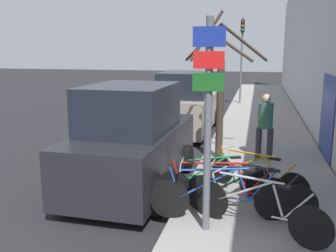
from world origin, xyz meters
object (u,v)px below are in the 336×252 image
(bicycle_0, at_px, (256,209))
(parked_car_0, at_px, (133,142))
(traffic_light, at_px, (242,49))
(bicycle_2, at_px, (248,195))
(bicycle_5, at_px, (255,175))
(bicycle_3, at_px, (221,189))
(bicycle_1, at_px, (222,197))
(parked_car_1, at_px, (186,105))
(bicycle_4, at_px, (214,181))
(street_tree, at_px, (220,93))
(pedestrian_near, at_px, (265,122))
(signpost, at_px, (208,119))

(bicycle_0, relative_size, parked_car_0, 0.50)
(parked_car_0, distance_m, traffic_light, 13.28)
(bicycle_2, xyz_separation_m, bicycle_5, (0.10, 1.18, -0.03))
(bicycle_3, bearing_deg, parked_car_0, 57.99)
(bicycle_1, xyz_separation_m, parked_car_1, (-2.00, 7.31, 0.46))
(bicycle_0, bearing_deg, parked_car_1, 43.81)
(parked_car_1, bearing_deg, bicycle_4, -73.93)
(bicycle_5, distance_m, street_tree, 2.89)
(bicycle_0, distance_m, bicycle_4, 1.42)
(bicycle_0, xyz_separation_m, bicycle_2, (-0.14, 0.52, 0.00))
(bicycle_1, bearing_deg, bicycle_5, -31.54)
(parked_car_1, distance_m, pedestrian_near, 4.39)
(signpost, relative_size, bicycle_4, 1.58)
(bicycle_2, distance_m, parked_car_0, 2.87)
(signpost, bearing_deg, bicycle_5, 67.45)
(pedestrian_near, height_order, street_tree, street_tree)
(parked_car_0, bearing_deg, parked_car_1, 90.45)
(parked_car_0, relative_size, parked_car_1, 0.96)
(bicycle_5, distance_m, traffic_light, 13.40)
(bicycle_3, xyz_separation_m, street_tree, (-0.39, 3.35, 1.34))
(bicycle_5, height_order, street_tree, street_tree)
(pedestrian_near, bearing_deg, signpost, -91.96)
(parked_car_1, distance_m, traffic_light, 7.63)
(signpost, relative_size, bicycle_5, 1.67)
(bicycle_1, relative_size, street_tree, 0.63)
(pedestrian_near, distance_m, traffic_light, 10.83)
(parked_car_0, bearing_deg, bicycle_3, -27.19)
(bicycle_2, bearing_deg, bicycle_1, 117.77)
(street_tree, bearing_deg, bicycle_0, -76.04)
(bicycle_1, bearing_deg, bicycle_0, -129.88)
(signpost, height_order, pedestrian_near, signpost)
(pedestrian_near, bearing_deg, street_tree, -161.52)
(traffic_light, bearing_deg, street_tree, -90.13)
(bicycle_3, distance_m, bicycle_4, 0.51)
(signpost, distance_m, pedestrian_near, 4.50)
(bicycle_3, distance_m, bicycle_5, 1.15)
(bicycle_3, xyz_separation_m, parked_car_1, (-1.97, 6.94, 0.46))
(bicycle_5, bearing_deg, bicycle_1, -171.97)
(bicycle_0, bearing_deg, signpost, 121.93)
(bicycle_4, relative_size, bicycle_5, 1.06)
(bicycle_0, relative_size, bicycle_4, 1.02)
(bicycle_3, height_order, traffic_light, traffic_light)
(bicycle_1, height_order, street_tree, street_tree)
(bicycle_0, distance_m, parked_car_0, 3.25)
(bicycle_3, height_order, bicycle_4, bicycle_3)
(bicycle_3, bearing_deg, bicycle_2, -114.25)
(bicycle_5, bearing_deg, parked_car_0, 117.24)
(bicycle_2, xyz_separation_m, pedestrian_near, (0.30, 3.70, 0.60))
(bicycle_0, distance_m, traffic_light, 15.07)
(signpost, height_order, bicycle_3, signpost)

